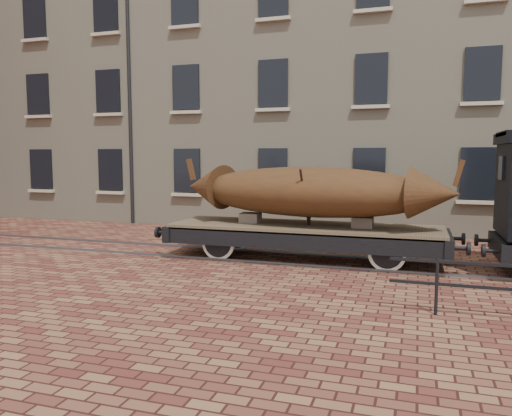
% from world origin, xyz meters
% --- Properties ---
extents(ground, '(90.00, 90.00, 0.00)m').
position_xyz_m(ground, '(0.00, 0.00, 0.00)').
color(ground, '#53231D').
extents(warehouse_cream, '(40.00, 10.19, 14.00)m').
position_xyz_m(warehouse_cream, '(3.00, 9.99, 7.00)').
color(warehouse_cream, '#B7AA8D').
rests_on(warehouse_cream, ground).
extents(rail_track, '(30.00, 1.52, 0.06)m').
position_xyz_m(rail_track, '(0.00, 0.00, 0.03)').
color(rail_track, '#59595E').
rests_on(rail_track, ground).
extents(flatcar_wagon, '(8.03, 2.18, 1.21)m').
position_xyz_m(flatcar_wagon, '(-0.20, -0.00, 0.76)').
color(flatcar_wagon, brown).
rests_on(flatcar_wagon, ground).
extents(iron_boat, '(7.49, 2.83, 1.76)m').
position_xyz_m(iron_boat, '(-0.08, -0.00, 1.84)').
color(iron_boat, '#502B12').
rests_on(iron_boat, flatcar_wagon).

